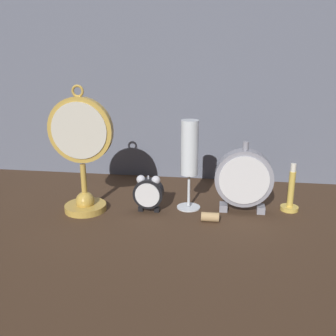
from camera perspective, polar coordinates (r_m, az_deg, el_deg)
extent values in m
plane|color=#422D1E|center=(0.91, -0.73, -7.68)|extent=(4.00, 4.00, 0.00)
cube|color=slate|center=(1.16, 1.79, 12.65)|extent=(1.35, 0.01, 0.59)
cylinder|color=gold|center=(0.98, -12.44, -5.86)|extent=(0.10, 0.10, 0.02)
sphere|color=gold|center=(0.97, -12.51, -4.88)|extent=(0.05, 0.05, 0.05)
cylinder|color=gold|center=(0.96, -12.67, -2.48)|extent=(0.01, 0.01, 0.11)
cylinder|color=gold|center=(0.92, -13.22, 5.64)|extent=(0.16, 0.02, 0.16)
cylinder|color=beige|center=(0.91, -13.44, 5.51)|extent=(0.14, 0.00, 0.14)
torus|color=gold|center=(0.91, -13.61, 11.32)|extent=(0.03, 0.01, 0.03)
cube|color=black|center=(0.95, -4.16, -6.19)|extent=(0.01, 0.01, 0.01)
cube|color=black|center=(0.95, -1.72, -6.34)|extent=(0.01, 0.01, 0.01)
cylinder|color=black|center=(0.93, -2.98, -3.82)|extent=(0.07, 0.03, 0.07)
cylinder|color=silver|center=(0.92, -3.18, -4.18)|extent=(0.06, 0.00, 0.06)
sphere|color=silver|center=(0.93, -4.15, -1.77)|extent=(0.02, 0.02, 0.02)
sphere|color=silver|center=(0.92, -1.87, -1.88)|extent=(0.02, 0.02, 0.02)
cylinder|color=silver|center=(0.92, -3.02, -1.56)|extent=(0.00, 0.00, 0.01)
cube|color=gray|center=(0.96, 8.44, -5.88)|extent=(0.02, 0.03, 0.02)
cube|color=gray|center=(0.97, 13.92, -6.08)|extent=(0.02, 0.03, 0.02)
cylinder|color=gray|center=(0.94, 11.46, -1.48)|extent=(0.14, 0.04, 0.14)
cylinder|color=silver|center=(0.92, 11.53, -1.89)|extent=(0.12, 0.00, 0.12)
cylinder|color=gray|center=(0.92, 11.76, 3.33)|extent=(0.01, 0.01, 0.02)
cylinder|color=silver|center=(0.97, 3.15, -5.90)|extent=(0.06, 0.06, 0.01)
cylinder|color=silver|center=(0.96, 3.19, -3.38)|extent=(0.01, 0.01, 0.08)
cylinder|color=white|center=(0.92, 3.30, 3.09)|extent=(0.04, 0.04, 0.14)
cylinder|color=#DBC675|center=(0.93, 3.28, 1.66)|extent=(0.04, 0.04, 0.09)
cylinder|color=gold|center=(1.01, 17.99, -5.85)|extent=(0.05, 0.05, 0.01)
cylinder|color=gold|center=(0.99, 18.26, -3.08)|extent=(0.02, 0.02, 0.09)
cylinder|color=silver|center=(0.97, 18.56, 0.05)|extent=(0.01, 0.01, 0.02)
cylinder|color=tan|center=(0.90, 6.43, -7.48)|extent=(0.04, 0.02, 0.02)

